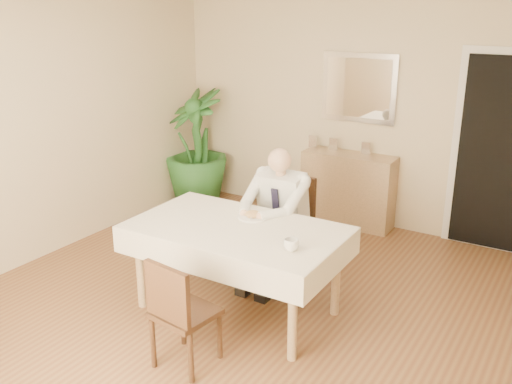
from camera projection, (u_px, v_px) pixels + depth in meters
The scene contains 17 objects.
room at pixel (232, 161), 4.36m from camera, with size 5.00×5.02×2.60m.
doorway at pixel (500, 156), 5.66m from camera, with size 0.96×0.07×2.10m.
mirror at pixel (359, 88), 6.26m from camera, with size 0.86×0.04×0.76m.
dining_table at pixel (236, 236), 4.58m from camera, with size 1.73×1.03×0.75m.
chair_far at pixel (289, 219), 5.33m from camera, with size 0.48×0.48×0.93m.
chair_near at pixel (178, 310), 3.89m from camera, with size 0.44×0.44×0.83m.
seated_man at pixel (273, 211), 5.05m from camera, with size 0.48×0.72×1.24m.
plate at pixel (253, 217), 4.73m from camera, with size 0.26×0.26×0.02m, color white.
food at pixel (253, 214), 4.72m from camera, with size 0.14×0.14×0.06m, color olive.
knife at pixel (253, 218), 4.66m from camera, with size 0.01×0.01×0.13m, color silver.
fork at pixel (245, 216), 4.70m from camera, with size 0.01×0.01×0.13m, color silver.
coffee_mug at pixel (291, 245), 4.10m from camera, with size 0.11×0.11×0.09m, color white.
sideboard at pixel (348, 189), 6.50m from camera, with size 1.04×0.35×0.83m, color tan.
photo_frame_left at pixel (313, 141), 6.64m from camera, with size 0.10×0.02×0.14m, color silver.
photo_frame_center at pixel (333, 144), 6.51m from camera, with size 0.10×0.02×0.14m, color silver.
photo_frame_right at pixel (366, 148), 6.33m from camera, with size 0.10×0.02×0.14m, color silver.
potted_palm at pixel (196, 146), 7.17m from camera, with size 0.80×0.80×1.44m, color #20521E.
Camera 1 is at (2.37, -3.47, 2.48)m, focal length 40.00 mm.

